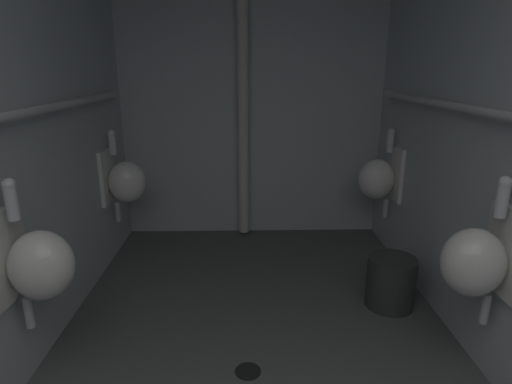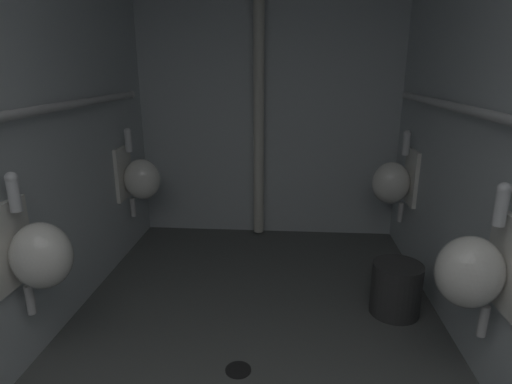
% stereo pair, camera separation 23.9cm
% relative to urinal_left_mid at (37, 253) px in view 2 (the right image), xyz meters
% --- Properties ---
extents(floor, '(2.50, 4.22, 0.08)m').
position_rel_urinal_left_mid_xyz_m(floor, '(1.04, 0.01, -0.71)').
color(floor, '#4C4F4C').
rests_on(floor, ground).
extents(wall_back, '(2.50, 0.06, 2.69)m').
position_rel_urinal_left_mid_xyz_m(wall_back, '(1.04, 2.09, 0.67)').
color(wall_back, '#B3BBBE').
rests_on(wall_back, ground).
extents(urinal_left_mid, '(0.32, 0.30, 0.76)m').
position_rel_urinal_left_mid_xyz_m(urinal_left_mid, '(0.00, 0.00, 0.00)').
color(urinal_left_mid, silver).
extents(urinal_left_far, '(0.32, 0.30, 0.76)m').
position_rel_urinal_left_mid_xyz_m(urinal_left_far, '(0.00, 1.48, 0.00)').
color(urinal_left_far, silver).
extents(urinal_right_mid, '(0.32, 0.30, 0.76)m').
position_rel_urinal_left_mid_xyz_m(urinal_right_mid, '(2.08, -0.02, 0.00)').
color(urinal_right_mid, silver).
extents(urinal_right_far, '(0.32, 0.30, 0.76)m').
position_rel_urinal_left_mid_xyz_m(urinal_right_far, '(2.08, 1.52, 0.00)').
color(urinal_right_far, silver).
extents(standpipe_back_wall, '(0.10, 0.10, 2.64)m').
position_rel_urinal_left_mid_xyz_m(standpipe_back_wall, '(0.96, 1.98, 0.67)').
color(standpipe_back_wall, beige).
rests_on(standpipe_back_wall, ground).
extents(floor_drain, '(0.14, 0.14, 0.01)m').
position_rel_urinal_left_mid_xyz_m(floor_drain, '(0.99, 0.05, -0.67)').
color(floor_drain, black).
rests_on(floor_drain, ground).
extents(waste_bin, '(0.32, 0.32, 0.35)m').
position_rel_urinal_left_mid_xyz_m(waste_bin, '(1.95, 0.68, -0.50)').
color(waste_bin, '#2D2D2D').
rests_on(waste_bin, ground).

